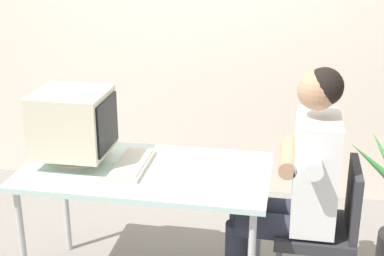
# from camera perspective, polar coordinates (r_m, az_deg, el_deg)

# --- Properties ---
(desk) EXTENTS (1.33, 0.70, 0.74)m
(desk) POSITION_cam_1_polar(r_m,az_deg,el_deg) (3.07, -4.68, -5.10)
(desk) COLOR #B7B7BC
(desk) RESTS_ON ground_plane
(crt_monitor) EXTENTS (0.39, 0.36, 0.40)m
(crt_monitor) POSITION_cam_1_polar(r_m,az_deg,el_deg) (3.09, -11.86, 0.50)
(crt_monitor) COLOR beige
(crt_monitor) RESTS_ON desk
(keyboard) EXTENTS (0.17, 0.41, 0.03)m
(keyboard) POSITION_cam_1_polar(r_m,az_deg,el_deg) (3.07, -6.01, -3.63)
(keyboard) COLOR beige
(keyboard) RESTS_ON desk
(office_chair) EXTENTS (0.41, 0.41, 0.83)m
(office_chair) POSITION_cam_1_polar(r_m,az_deg,el_deg) (3.11, 13.32, -9.38)
(office_chair) COLOR #4C4C51
(office_chair) RESTS_ON ground_plane
(person_seated) EXTENTS (0.68, 0.58, 1.33)m
(person_seated) POSITION_cam_1_polar(r_m,az_deg,el_deg) (2.99, 10.39, -5.20)
(person_seated) COLOR silver
(person_seated) RESTS_ON ground_plane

